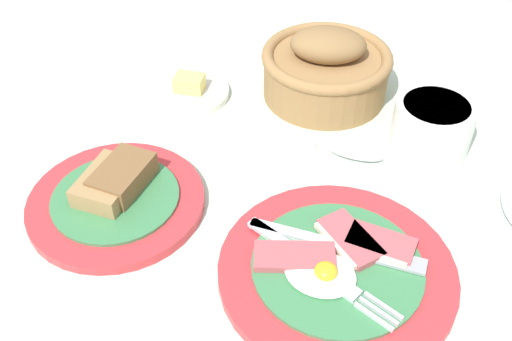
{
  "coord_description": "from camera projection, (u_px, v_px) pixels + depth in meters",
  "views": [
    {
      "loc": [
        0.16,
        -0.38,
        0.48
      ],
      "look_at": [
        -0.05,
        0.09,
        0.02
      ],
      "focal_mm": 42.0,
      "sensor_mm": 36.0,
      "label": 1
    }
  ],
  "objects": [
    {
      "name": "breakfast_plate",
      "position": [
        337.0,
        267.0,
        0.6
      ],
      "size": [
        0.24,
        0.24,
        0.03
      ],
      "color": "red",
      "rests_on": "ground_plane"
    },
    {
      "name": "bread_plate",
      "position": [
        116.0,
        196.0,
        0.68
      ],
      "size": [
        0.2,
        0.2,
        0.04
      ],
      "color": "red",
      "rests_on": "ground_plane"
    },
    {
      "name": "bread_basket",
      "position": [
        326.0,
        68.0,
        0.82
      ],
      "size": [
        0.18,
        0.18,
        0.1
      ],
      "color": "olive",
      "rests_on": "ground_plane"
    },
    {
      "name": "teaspoon_by_saucer",
      "position": [
        509.0,
        192.0,
        0.69
      ],
      "size": [
        0.08,
        0.19,
        0.01
      ],
      "rotation": [
        0.0,
        0.0,
        5.03
      ],
      "color": "silver",
      "rests_on": "ground_plane"
    },
    {
      "name": "ground_plane",
      "position": [
        265.0,
        251.0,
        0.63
      ],
      "size": [
        3.0,
        3.0,
        0.0
      ],
      "primitive_type": "plane",
      "color": "#B7CCB7"
    },
    {
      "name": "butter_dish",
      "position": [
        190.0,
        91.0,
        0.84
      ],
      "size": [
        0.11,
        0.11,
        0.03
      ],
      "color": "silver",
      "rests_on": "ground_plane"
    },
    {
      "name": "teaspoon_near_cup",
      "position": [
        334.0,
        148.0,
        0.75
      ],
      "size": [
        0.19,
        0.03,
        0.01
      ],
      "rotation": [
        0.0,
        0.0,
        0.07
      ],
      "color": "silver",
      "rests_on": "ground_plane"
    },
    {
      "name": "sugar_cup",
      "position": [
        432.0,
        125.0,
        0.74
      ],
      "size": [
        0.1,
        0.1,
        0.07
      ],
      "color": "white",
      "rests_on": "ground_plane"
    }
  ]
}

